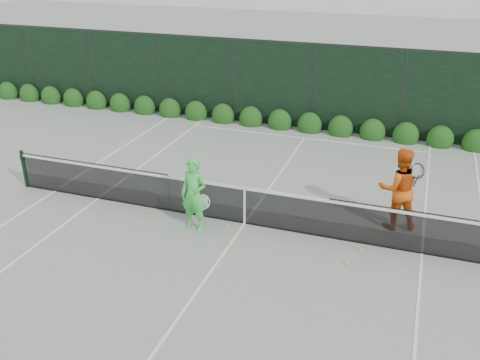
% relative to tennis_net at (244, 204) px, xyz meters
% --- Properties ---
extents(ground, '(80.00, 80.00, 0.00)m').
position_rel_tennis_net_xyz_m(ground, '(0.02, 0.00, -0.53)').
color(ground, gray).
rests_on(ground, ground).
extents(tennis_net, '(12.90, 0.10, 1.07)m').
position_rel_tennis_net_xyz_m(tennis_net, '(0.00, 0.00, 0.00)').
color(tennis_net, black).
rests_on(tennis_net, ground).
extents(player_woman, '(0.71, 0.52, 1.79)m').
position_rel_tennis_net_xyz_m(player_woman, '(-1.02, -0.60, 0.36)').
color(player_woman, '#3DD350').
rests_on(player_woman, ground).
extents(player_man, '(1.16, 1.03, 2.00)m').
position_rel_tennis_net_xyz_m(player_man, '(3.45, 1.07, 0.47)').
color(player_man, '#E45C13').
rests_on(player_man, ground).
extents(court_lines, '(11.03, 23.83, 0.01)m').
position_rel_tennis_net_xyz_m(court_lines, '(0.02, 0.00, -0.53)').
color(court_lines, white).
rests_on(court_lines, ground).
extents(windscreen_fence, '(32.00, 21.07, 3.06)m').
position_rel_tennis_net_xyz_m(windscreen_fence, '(0.02, -2.71, 0.98)').
color(windscreen_fence, black).
rests_on(windscreen_fence, ground).
extents(hedge_row, '(31.66, 0.65, 0.94)m').
position_rel_tennis_net_xyz_m(hedge_row, '(0.02, 7.15, -0.30)').
color(hedge_row, '#133C10').
rests_on(hedge_row, ground).
extents(tennis_balls, '(5.46, 1.54, 0.07)m').
position_rel_tennis_net_xyz_m(tennis_balls, '(0.03, -0.40, -0.50)').
color(tennis_balls, '#C5DB30').
rests_on(tennis_balls, ground).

